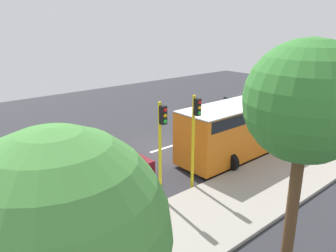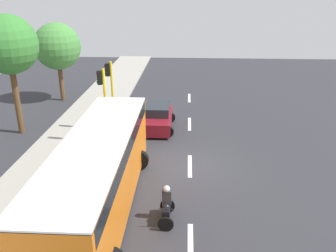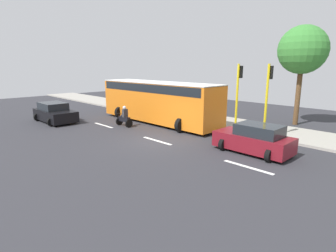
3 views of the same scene
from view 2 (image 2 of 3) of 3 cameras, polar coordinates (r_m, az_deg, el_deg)
ground_plane at (r=18.29m, az=3.55°, el=-6.60°), size 40.00×60.00×0.10m
sidewalk at (r=19.44m, az=-17.65°, el=-5.46°), size 4.00×60.00×0.15m
lane_stripe_far_north at (r=29.41m, az=3.46°, el=4.55°), size 0.20×2.40×0.01m
lane_stripe_north at (r=23.74m, az=3.49°, el=0.34°), size 0.20×2.40×0.01m
lane_stripe_mid at (r=18.27m, az=3.55°, el=-6.45°), size 0.20×2.40×0.01m
lane_stripe_south at (r=13.26m, az=3.66°, el=-18.66°), size 0.20×2.40×0.01m
car_maroon at (r=22.75m, az=-1.63°, el=1.31°), size 2.15×3.86×1.52m
city_bus at (r=14.31m, az=-11.19°, el=-6.89°), size 3.20×11.00×3.16m
motorcycle at (r=13.99m, az=-0.23°, el=-12.92°), size 0.60×1.30×1.53m
pedestrian_near_signal at (r=13.94m, az=-21.48°, el=-12.72°), size 0.40×0.24×1.69m
traffic_light_corner at (r=19.87m, az=-10.44°, el=4.69°), size 0.49×0.24×4.50m
traffic_light_midblock at (r=21.72m, az=-9.28°, el=6.20°), size 0.49×0.24×4.50m
street_tree_north at (r=29.15m, az=-17.48°, el=12.16°), size 3.59×3.59×6.13m
street_tree_center at (r=22.80m, az=-24.47°, el=11.80°), size 3.45×3.45×7.22m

